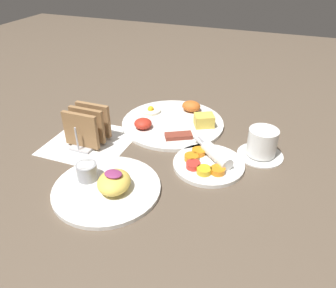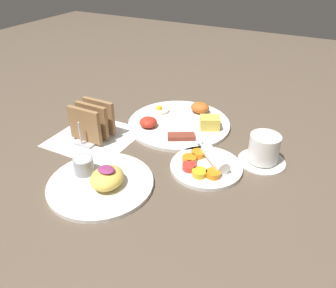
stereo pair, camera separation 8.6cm
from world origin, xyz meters
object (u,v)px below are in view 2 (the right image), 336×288
plate_condiments (206,165)px  toast_rack (92,122)px  coffee_cup (264,150)px  plate_breakfast (180,122)px  plate_foreground (100,180)px

plate_condiments → toast_rack: 0.34m
toast_rack → coffee_cup: 0.47m
plate_breakfast → coffee_cup: (0.27, -0.08, 0.03)m
plate_breakfast → plate_condiments: (0.16, -0.17, 0.00)m
plate_condiments → coffee_cup: size_ratio=1.50×
plate_foreground → plate_breakfast: bearing=83.8°
plate_condiments → coffee_cup: (0.12, 0.09, 0.02)m
plate_condiments → toast_rack: toast_rack is taller
plate_condiments → plate_foreground: (-0.19, -0.17, 0.00)m
plate_breakfast → coffee_cup: bearing=-16.8°
plate_condiments → plate_foreground: bearing=-138.2°
plate_breakfast → plate_condiments: size_ratio=1.72×
plate_condiments → toast_rack: size_ratio=1.55×
plate_foreground → toast_rack: bearing=132.1°
plate_foreground → coffee_cup: 0.41m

